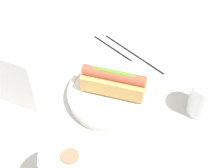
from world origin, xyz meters
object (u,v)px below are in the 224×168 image
(water_glass, at_px, (204,100))
(napkin_box, at_px, (17,79))
(chopstick_near, at_px, (122,54))
(chopstick_far, at_px, (133,53))
(hotdog_front, at_px, (112,82))
(serving_bowl, at_px, (112,93))

(water_glass, distance_m, napkin_box, 0.43)
(chopstick_near, distance_m, chopstick_far, 0.03)
(napkin_box, relative_size, chopstick_far, 0.68)
(water_glass, height_order, chopstick_far, water_glass)
(hotdog_front, xyz_separation_m, chopstick_near, (0.02, -0.16, -0.05))
(water_glass, bearing_deg, chopstick_far, -36.00)
(napkin_box, distance_m, chopstick_far, 0.33)
(serving_bowl, bearing_deg, napkin_box, 19.14)
(serving_bowl, relative_size, water_glass, 2.50)
(serving_bowl, relative_size, hotdog_front, 1.49)
(napkin_box, height_order, chopstick_near, napkin_box)
(water_glass, bearing_deg, napkin_box, 12.67)
(hotdog_front, xyz_separation_m, napkin_box, (0.20, 0.07, 0.02))
(chopstick_near, relative_size, chopstick_far, 1.00)
(serving_bowl, height_order, hotdog_front, hotdog_front)
(napkin_box, bearing_deg, chopstick_far, -125.54)
(serving_bowl, distance_m, chopstick_near, 0.16)
(chopstick_near, bearing_deg, napkin_box, 79.48)
(serving_bowl, xyz_separation_m, napkin_box, (0.20, 0.07, 0.06))
(water_glass, relative_size, chopstick_near, 0.41)
(serving_bowl, bearing_deg, chopstick_far, -93.37)
(water_glass, bearing_deg, hotdog_front, 6.14)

